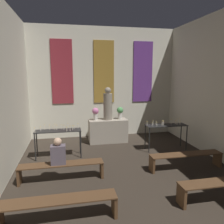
% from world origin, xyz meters
% --- Properties ---
extents(wall_back, '(6.25, 0.16, 4.52)m').
position_xyz_m(wall_back, '(0.00, 10.55, 2.28)').
color(wall_back, beige).
rests_on(wall_back, ground_plane).
extents(altar, '(1.48, 0.62, 0.89)m').
position_xyz_m(altar, '(0.00, 9.58, 0.44)').
color(altar, gray).
rests_on(altar, ground_plane).
extents(statue, '(0.34, 0.34, 1.25)m').
position_xyz_m(statue, '(0.00, 9.58, 1.46)').
color(statue, gray).
rests_on(statue, altar).
extents(flower_vase_left, '(0.25, 0.25, 0.48)m').
position_xyz_m(flower_vase_left, '(-0.48, 9.58, 1.18)').
color(flower_vase_left, beige).
rests_on(flower_vase_left, altar).
extents(flower_vase_right, '(0.25, 0.25, 0.48)m').
position_xyz_m(flower_vase_right, '(0.48, 9.58, 1.18)').
color(flower_vase_right, beige).
rests_on(flower_vase_right, altar).
extents(candle_rack_left, '(1.44, 0.45, 1.09)m').
position_xyz_m(candle_rack_left, '(-1.83, 8.31, 0.77)').
color(candle_rack_left, black).
rests_on(candle_rack_left, ground_plane).
extents(candle_rack_right, '(1.44, 0.45, 1.08)m').
position_xyz_m(candle_rack_right, '(1.83, 8.32, 0.77)').
color(candle_rack_right, black).
rests_on(candle_rack_right, ground_plane).
extents(pew_third_left, '(2.08, 0.36, 0.44)m').
position_xyz_m(pew_third_left, '(-1.70, 5.13, 0.33)').
color(pew_third_left, '#4C331E').
rests_on(pew_third_left, ground_plane).
extents(pew_back_left, '(2.08, 0.36, 0.44)m').
position_xyz_m(pew_back_left, '(-1.70, 6.72, 0.33)').
color(pew_back_left, '#4C331E').
rests_on(pew_back_left, ground_plane).
extents(pew_back_right, '(2.08, 0.36, 0.44)m').
position_xyz_m(pew_back_right, '(1.70, 6.72, 0.33)').
color(pew_back_right, '#4C331E').
rests_on(pew_back_right, ground_plane).
extents(person_seated, '(0.36, 0.24, 0.67)m').
position_xyz_m(person_seated, '(-1.77, 6.72, 0.73)').
color(person_seated, '#564C56').
rests_on(person_seated, pew_back_left).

